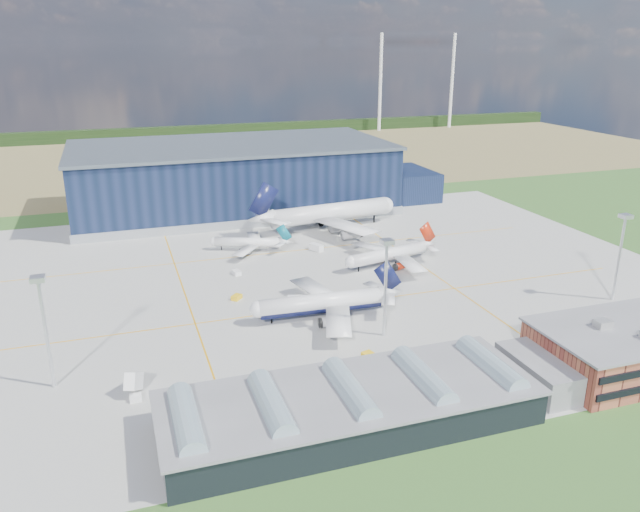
{
  "coord_description": "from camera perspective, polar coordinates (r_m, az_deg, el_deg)",
  "views": [
    {
      "loc": [
        -45.1,
        -147.36,
        63.52
      ],
      "look_at": [
        7.19,
        7.18,
        7.41
      ],
      "focal_mm": 35.0,
      "sensor_mm": 36.0,
      "label": 1
    }
  ],
  "objects": [
    {
      "name": "gse_van_a",
      "position": [
        158.28,
        -1.92,
        -4.18
      ],
      "size": [
        6.5,
        4.51,
        2.6
      ],
      "primitive_type": "cube",
      "rotation": [
        0.0,
        0.0,
        1.22
      ],
      "color": "silver",
      "rests_on": "ground"
    },
    {
      "name": "farmland",
      "position": [
        375.53,
        -11.66,
        8.86
      ],
      "size": [
        600.0,
        220.0,
        0.01
      ],
      "primitive_type": "cube",
      "color": "olive",
      "rests_on": "ground"
    },
    {
      "name": "light_mast_west",
      "position": [
        127.7,
        -23.99,
        -4.88
      ],
      "size": [
        2.6,
        2.6,
        23.0
      ],
      "color": "silver",
      "rests_on": "ground"
    },
    {
      "name": "airliner_navy",
      "position": [
        149.78,
        0.07,
        -3.46
      ],
      "size": [
        40.88,
        40.08,
        12.71
      ],
      "primitive_type": null,
      "rotation": [
        0.0,
        0.0,
        3.09
      ],
      "color": "silver",
      "rests_on": "ground"
    },
    {
      "name": "airliner_regional",
      "position": [
        200.25,
        -6.69,
        1.69
      ],
      "size": [
        35.48,
        35.17,
        8.86
      ],
      "primitive_type": null,
      "rotation": [
        0.0,
        0.0,
        2.73
      ],
      "color": "silver",
      "rests_on": "ground"
    },
    {
      "name": "light_mast_east",
      "position": [
        174.67,
        25.85,
        1.05
      ],
      "size": [
        2.6,
        2.6,
        23.0
      ],
      "color": "silver",
      "rests_on": "ground"
    },
    {
      "name": "treeline",
      "position": [
        453.55,
        -13.07,
        10.96
      ],
      "size": [
        600.0,
        8.0,
        8.0
      ],
      "primitive_type": "cube",
      "color": "black",
      "rests_on": "ground"
    },
    {
      "name": "airliner_widebody",
      "position": [
        221.66,
        0.99,
        4.84
      ],
      "size": [
        64.25,
        63.17,
        18.79
      ],
      "primitive_type": null,
      "rotation": [
        0.0,
        0.0,
        0.13
      ],
      "color": "silver",
      "rests_on": "ground"
    },
    {
      "name": "gse_cart_b",
      "position": [
        228.68,
        -0.86,
        3.04
      ],
      "size": [
        3.81,
        3.9,
        1.42
      ],
      "primitive_type": "cube",
      "rotation": [
        0.0,
        0.0,
        0.73
      ],
      "color": "silver",
      "rests_on": "ground"
    },
    {
      "name": "airliner_red",
      "position": [
        186.34,
        6.27,
        0.74
      ],
      "size": [
        40.57,
        40.01,
        11.12
      ],
      "primitive_type": null,
      "rotation": [
        0.0,
        0.0,
        3.36
      ],
      "color": "silver",
      "rests_on": "ground"
    },
    {
      "name": "light_mast_center",
      "position": [
        138.28,
        6.05,
        -1.48
      ],
      "size": [
        2.6,
        2.6,
        23.0
      ],
      "color": "silver",
      "rests_on": "ground"
    },
    {
      "name": "apron",
      "position": [
        175.58,
        -2.52,
        -2.24
      ],
      "size": [
        220.0,
        160.0,
        0.08
      ],
      "color": "#9E9F99",
      "rests_on": "ground"
    },
    {
      "name": "airstair",
      "position": [
        125.96,
        -16.62,
        -11.31
      ],
      "size": [
        3.79,
        5.63,
        3.35
      ],
      "primitive_type": "cube",
      "rotation": [
        0.0,
        0.0,
        -0.36
      ],
      "color": "silver",
      "rests_on": "ground"
    },
    {
      "name": "ground",
      "position": [
        166.69,
        -1.55,
        -3.43
      ],
      "size": [
        600.0,
        600.0,
        0.0
      ],
      "primitive_type": "plane",
      "color": "#2F5520",
      "rests_on": "ground"
    },
    {
      "name": "gse_tug_a",
      "position": [
        133.23,
        4.61,
        -9.2
      ],
      "size": [
        3.11,
        4.08,
        1.51
      ],
      "primitive_type": "cube",
      "rotation": [
        0.0,
        0.0,
        0.28
      ],
      "color": "yellow",
      "rests_on": "ground"
    },
    {
      "name": "gse_cart_a",
      "position": [
        181.11,
        -7.62,
        -1.52
      ],
      "size": [
        2.49,
        3.24,
        1.26
      ],
      "primitive_type": "cube",
      "rotation": [
        0.0,
        0.0,
        0.21
      ],
      "color": "silver",
      "rests_on": "ground"
    },
    {
      "name": "hangar",
      "position": [
        252.26,
        -7.4,
        6.95
      ],
      "size": [
        145.0,
        62.0,
        26.1
      ],
      "color": "black",
      "rests_on": "ground"
    },
    {
      "name": "gse_tug_b",
      "position": [
        163.89,
        -7.63,
        -3.77
      ],
      "size": [
        3.31,
        3.36,
        1.23
      ],
      "primitive_type": "cube",
      "rotation": [
        0.0,
        0.0,
        -0.75
      ],
      "color": "yellow",
      "rests_on": "ground"
    },
    {
      "name": "car_a",
      "position": [
        156.37,
        25.05,
        -6.67
      ],
      "size": [
        3.61,
        2.13,
        1.15
      ],
      "primitive_type": "imported",
      "rotation": [
        0.0,
        0.0,
        1.81
      ],
      "color": "#99999E",
      "rests_on": "ground"
    },
    {
      "name": "glass_concourse",
      "position": [
        112.72,
        4.5,
        -13.15
      ],
      "size": [
        78.0,
        23.0,
        8.6
      ],
      "color": "black",
      "rests_on": "ground"
    },
    {
      "name": "car_b",
      "position": [
        125.11,
        3.98,
        -11.28
      ],
      "size": [
        3.57,
        1.7,
        1.13
      ],
      "primitive_type": "imported",
      "rotation": [
        0.0,
        0.0,
        1.42
      ],
      "color": "#99999E",
      "rests_on": "ground"
    },
    {
      "name": "gse_van_b",
      "position": [
        200.12,
        -0.35,
        0.8
      ],
      "size": [
        4.04,
        5.21,
        2.17
      ],
      "primitive_type": "cube",
      "rotation": [
        0.0,
        0.0,
        0.46
      ],
      "color": "silver",
      "rests_on": "ground"
    }
  ]
}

